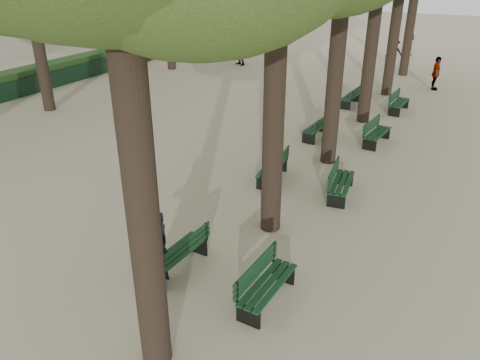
% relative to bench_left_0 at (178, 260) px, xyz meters
% --- Properties ---
extents(ground, '(120.00, 120.00, 0.00)m').
position_rel_bench_left_0_xyz_m(ground, '(-0.37, -0.34, -0.27)').
color(ground, tan).
rests_on(ground, ground).
extents(bench_left_0, '(0.69, 1.83, 0.92)m').
position_rel_bench_left_0_xyz_m(bench_left_0, '(0.00, 0.00, 0.00)').
color(bench_left_0, black).
rests_on(bench_left_0, ground).
extents(bench_left_1, '(0.75, 1.85, 0.92)m').
position_rel_bench_left_0_xyz_m(bench_left_1, '(-0.00, 5.37, 0.00)').
color(bench_left_1, black).
rests_on(bench_left_1, ground).
extents(bench_left_2, '(0.71, 1.84, 0.92)m').
position_rel_bench_left_0_xyz_m(bench_left_2, '(-0.00, 9.76, 0.00)').
color(bench_left_2, black).
rests_on(bench_left_2, ground).
extents(bench_left_3, '(0.67, 1.83, 0.92)m').
position_rel_bench_left_0_xyz_m(bench_left_3, '(0.00, 14.78, 0.00)').
color(bench_left_3, black).
rests_on(bench_left_3, ground).
extents(bench_right_0, '(0.67, 1.83, 0.92)m').
position_rel_bench_left_0_xyz_m(bench_right_0, '(2.27, -0.09, 0.00)').
color(bench_right_0, black).
rests_on(bench_right_0, ground).
extents(bench_right_1, '(0.78, 1.86, 0.92)m').
position_rel_bench_left_0_xyz_m(bench_right_1, '(2.27, 5.28, 0.00)').
color(bench_right_1, black).
rests_on(bench_right_1, ground).
extents(bench_right_2, '(0.77, 1.85, 0.92)m').
position_rel_bench_left_0_xyz_m(bench_right_2, '(2.27, 10.14, 0.00)').
color(bench_right_2, black).
rests_on(bench_right_2, ground).
extents(bench_right_3, '(0.71, 1.84, 0.92)m').
position_rel_bench_left_0_xyz_m(bench_right_3, '(2.27, 14.77, 0.00)').
color(bench_right_3, black).
rests_on(bench_right_3, ground).
extents(man_with_map, '(0.66, 0.75, 1.77)m').
position_rel_bench_left_0_xyz_m(man_with_map, '(-0.09, -0.56, 0.61)').
color(man_with_map, black).
rests_on(man_with_map, ground).
extents(pedestrian_a, '(0.84, 0.73, 1.63)m').
position_rel_bench_left_0_xyz_m(pedestrian_a, '(-3.15, 23.64, 0.54)').
color(pedestrian_a, '#262628').
rests_on(pedestrian_a, ground).
extents(pedestrian_d, '(0.58, 0.81, 1.54)m').
position_rel_bench_left_0_xyz_m(pedestrian_d, '(0.41, 29.30, 0.50)').
color(pedestrian_d, '#262628').
rests_on(pedestrian_d, ground).
extents(pedestrian_c, '(0.53, 1.08, 1.77)m').
position_rel_bench_left_0_xyz_m(pedestrian_c, '(3.22, 19.75, 0.61)').
color(pedestrian_c, '#262628').
rests_on(pedestrian_c, ground).
extents(pedestrian_b, '(1.18, 0.80, 1.76)m').
position_rel_bench_left_0_xyz_m(pedestrian_b, '(0.06, 25.02, 0.61)').
color(pedestrian_b, '#262628').
rests_on(pedestrian_b, ground).
extents(pedestrian_e, '(1.73, 1.24, 1.92)m').
position_rel_bench_left_0_xyz_m(pedestrian_e, '(-9.07, 20.86, 0.69)').
color(pedestrian_e, '#262628').
rests_on(pedestrian_e, ground).
extents(fence, '(0.08, 42.00, 0.90)m').
position_rel_bench_left_0_xyz_m(fence, '(-15.37, 10.66, 0.18)').
color(fence, black).
rests_on(fence, ground).
extents(hedge, '(1.20, 42.00, 1.20)m').
position_rel_bench_left_0_xyz_m(hedge, '(-16.07, 10.66, 0.33)').
color(hedge, '#1A3E15').
rests_on(hedge, ground).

